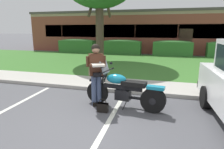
% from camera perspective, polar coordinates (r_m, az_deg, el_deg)
% --- Properties ---
extents(ground_plane, '(140.00, 140.00, 0.00)m').
position_cam_1_polar(ground_plane, '(4.45, -5.35, -15.18)').
color(ground_plane, '#4C4C51').
extents(curb_strip, '(60.00, 0.20, 0.12)m').
position_cam_1_polar(curb_strip, '(6.76, 2.74, -4.61)').
color(curb_strip, '#B7B2A8').
rests_on(curb_strip, ground).
extents(concrete_walk, '(60.00, 1.50, 0.08)m').
position_cam_1_polar(concrete_walk, '(7.56, 4.22, -2.88)').
color(concrete_walk, '#B7B2A8').
rests_on(concrete_walk, ground).
extents(grass_lawn, '(60.00, 8.29, 0.06)m').
position_cam_1_polar(grass_lawn, '(12.29, 8.92, 3.09)').
color(grass_lawn, '#3D752D').
rests_on(grass_lawn, ground).
extents(stall_stripe_0, '(0.31, 4.40, 0.01)m').
position_cam_1_polar(stall_stripe_0, '(5.96, -28.76, -9.27)').
color(stall_stripe_0, silver).
rests_on(stall_stripe_0, ground).
extents(stall_stripe_1, '(0.31, 4.40, 0.01)m').
position_cam_1_polar(stall_stripe_1, '(4.55, -1.62, -14.43)').
color(stall_stripe_1, silver).
rests_on(stall_stripe_1, ground).
extents(motorcycle, '(2.24, 0.82, 1.26)m').
position_cam_1_polar(motorcycle, '(5.35, 4.20, -4.55)').
color(motorcycle, black).
rests_on(motorcycle, ground).
extents(rider_person, '(0.60, 0.67, 1.70)m').
position_cam_1_polar(rider_person, '(5.41, -4.54, 1.31)').
color(rider_person, black).
rests_on(rider_person, ground).
extents(handbag, '(0.28, 0.13, 0.36)m').
position_cam_1_polar(handbag, '(5.19, -2.68, -9.16)').
color(handbag, black).
rests_on(handbag, ground).
extents(hedge_left, '(3.17, 0.90, 1.24)m').
position_cam_1_polar(hedge_left, '(17.89, -9.91, 8.11)').
color(hedge_left, '#336B2D').
rests_on(hedge_left, ground).
extents(hedge_center_left, '(3.14, 0.90, 1.24)m').
position_cam_1_polar(hedge_center_left, '(16.55, 2.80, 7.91)').
color(hedge_center_left, '#336B2D').
rests_on(hedge_center_left, ground).
extents(hedge_center_right, '(2.92, 0.90, 1.24)m').
position_cam_1_polar(hedge_center_right, '(16.12, 16.89, 7.24)').
color(hedge_center_right, '#336B2D').
rests_on(hedge_center_right, ground).
extents(brick_building, '(20.63, 11.32, 3.67)m').
position_cam_1_polar(brick_building, '(22.91, 8.96, 12.12)').
color(brick_building, brown).
rests_on(brick_building, ground).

